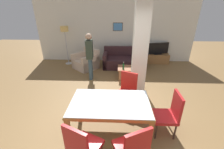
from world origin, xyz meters
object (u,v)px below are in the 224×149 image
at_px(bottle, 123,67).
at_px(dining_table, 110,108).
at_px(coffee_table, 126,73).
at_px(standing_person, 90,54).
at_px(armchair, 86,62).
at_px(tv_stand, 157,58).
at_px(tv_screen, 158,49).
at_px(dining_chair_near_right, 133,148).
at_px(dining_chair_near_left, 82,146).
at_px(floor_lamp, 65,33).
at_px(dining_chair_head_right, 169,113).
at_px(sofa, 124,60).
at_px(dining_chair_far_right, 127,90).

bearing_deg(bottle, dining_table, -98.00).
bearing_deg(coffee_table, standing_person, -175.73).
distance_m(armchair, tv_stand, 3.28).
relative_size(coffee_table, tv_screen, 0.68).
relative_size(dining_table, bottle, 5.89).
relative_size(dining_chair_near_right, standing_person, 0.58).
bearing_deg(dining_chair_near_left, floor_lamp, 134.90).
xyz_separation_m(floor_lamp, standing_person, (1.31, -1.49, -0.47)).
height_order(dining_chair_near_right, coffee_table, dining_chair_near_right).
relative_size(dining_chair_head_right, floor_lamp, 0.57).
distance_m(dining_chair_near_right, floor_lamp, 5.56).
distance_m(dining_chair_near_right, sofa, 4.61).
height_order(dining_chair_head_right, tv_screen, dining_chair_head_right).
height_order(coffee_table, floor_lamp, floor_lamp).
xyz_separation_m(dining_chair_near_right, tv_screen, (1.59, 5.14, 0.17)).
bearing_deg(armchair, coffee_table, -166.40).
xyz_separation_m(dining_chair_head_right, tv_stand, (0.78, 4.28, -0.30)).
distance_m(bottle, tv_stand, 2.48).
bearing_deg(floor_lamp, bottle, -31.97).
bearing_deg(standing_person, dining_chair_near_left, 3.27).
bearing_deg(bottle, tv_screen, 48.13).
bearing_deg(dining_chair_near_left, coffee_table, 100.95).
bearing_deg(dining_chair_near_left, dining_chair_far_right, 90.42).
relative_size(armchair, coffee_table, 1.88).
height_order(bottle, tv_stand, bottle).
bearing_deg(standing_person, dining_chair_far_right, 32.72).
relative_size(sofa, bottle, 6.49).
bearing_deg(coffee_table, dining_chair_near_right, -91.28).
xyz_separation_m(dining_table, armchair, (-1.20, 3.52, -0.31)).
relative_size(dining_chair_near_left, tv_stand, 0.93).
distance_m(dining_table, dining_chair_head_right, 1.21).
relative_size(bottle, floor_lamp, 0.16).
height_order(dining_chair_near_left, tv_stand, dining_chair_near_left).
height_order(dining_table, dining_chair_near_left, dining_chair_near_left).
distance_m(dining_chair_near_left, armchair, 4.44).
distance_m(dining_table, coffee_table, 2.68).
bearing_deg(tv_stand, standing_person, -147.98).
relative_size(bottle, tv_screen, 0.29).
bearing_deg(dining_chair_near_right, tv_stand, 47.87).
xyz_separation_m(bottle, floor_lamp, (-2.50, 1.56, 0.90)).
distance_m(dining_table, floor_lamp, 4.62).
xyz_separation_m(sofa, bottle, (-0.06, -1.30, 0.23)).
relative_size(armchair, tv_stand, 1.17).
bearing_deg(standing_person, bottle, 82.65).
xyz_separation_m(dining_chair_near_left, bottle, (0.74, 3.30, 0.00)).
xyz_separation_m(dining_chair_far_right, coffee_table, (0.08, 1.74, -0.30)).
distance_m(dining_chair_head_right, dining_chair_near_right, 1.18).
bearing_deg(dining_chair_near_right, dining_table, 90.00).
bearing_deg(floor_lamp, coffee_table, -28.02).
distance_m(coffee_table, floor_lamp, 3.21).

